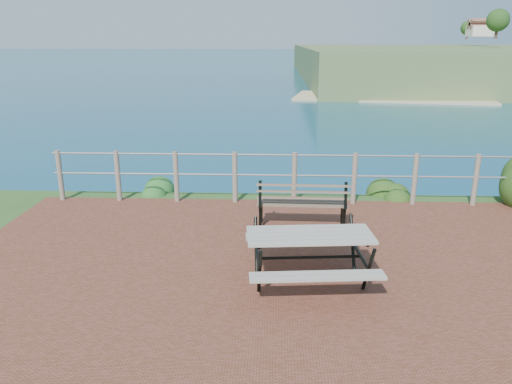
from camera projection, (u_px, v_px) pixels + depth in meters
ground at (302, 283)px, 6.57m from camera, size 10.00×7.00×0.12m
ocean at (278, 47)px, 197.60m from camera, size 1200.00×1200.00×0.00m
safety_railing at (294, 175)px, 9.61m from camera, size 9.40×0.10×1.00m
picnic_table at (309, 253)px, 6.46m from camera, size 1.66×1.39×0.68m
park_bench at (302, 196)px, 8.38m from camera, size 1.52×0.41×0.85m
shrub_lip_west at (162, 192)px, 10.50m from camera, size 0.68×0.68×0.38m
shrub_lip_east at (395, 196)px, 10.20m from camera, size 0.74×0.74×0.46m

